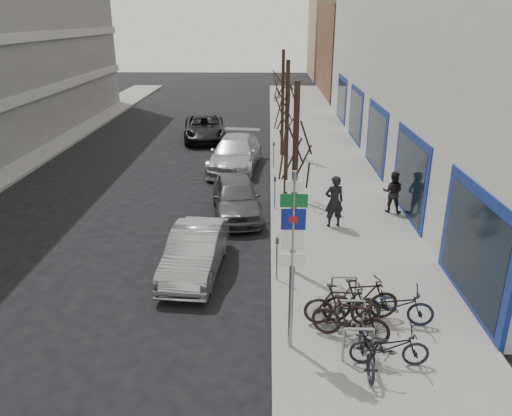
# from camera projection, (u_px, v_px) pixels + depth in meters

# --- Properties ---
(ground) EXTENTS (120.00, 120.00, 0.00)m
(ground) POSITION_uv_depth(u_px,v_px,m) (183.00, 349.00, 11.21)
(ground) COLOR black
(ground) RESTS_ON ground
(sidewalk_east) EXTENTS (5.00, 70.00, 0.15)m
(sidewalk_east) POSITION_uv_depth(u_px,v_px,m) (332.00, 198.00, 20.41)
(sidewalk_east) COLOR slate
(sidewalk_east) RESTS_ON ground
(brick_building_far) EXTENTS (12.00, 14.00, 8.00)m
(brick_building_far) POSITION_uv_depth(u_px,v_px,m) (387.00, 51.00, 46.80)
(brick_building_far) COLOR brown
(brick_building_far) RESTS_ON ground
(tan_building_far) EXTENTS (13.00, 12.00, 9.00)m
(tan_building_far) POSITION_uv_depth(u_px,v_px,m) (365.00, 39.00, 60.61)
(tan_building_far) COLOR #937A5B
(tan_building_far) RESTS_ON ground
(highway_sign_pole) EXTENTS (0.55, 0.10, 4.20)m
(highway_sign_pole) POSITION_uv_depth(u_px,v_px,m) (292.00, 252.00, 10.26)
(highway_sign_pole) COLOR gray
(highway_sign_pole) RESTS_ON ground
(bike_rack) EXTENTS (0.66, 2.26, 0.83)m
(bike_rack) POSITION_uv_depth(u_px,v_px,m) (350.00, 312.00, 11.44)
(bike_rack) COLOR gray
(bike_rack) RESTS_ON sidewalk_east
(tree_near) EXTENTS (1.80, 1.80, 5.50)m
(tree_near) POSITION_uv_depth(u_px,v_px,m) (296.00, 136.00, 12.94)
(tree_near) COLOR black
(tree_near) RESTS_ON ground
(tree_mid) EXTENTS (1.80, 1.80, 5.50)m
(tree_mid) POSITION_uv_depth(u_px,v_px,m) (287.00, 98.00, 19.01)
(tree_mid) COLOR black
(tree_mid) RESTS_ON ground
(tree_far) EXTENTS (1.80, 1.80, 5.50)m
(tree_far) POSITION_uv_depth(u_px,v_px,m) (283.00, 78.00, 25.08)
(tree_far) COLOR black
(tree_far) RESTS_ON ground
(meter_front) EXTENTS (0.10, 0.08, 1.27)m
(meter_front) POSITION_uv_depth(u_px,v_px,m) (277.00, 254.00, 13.63)
(meter_front) COLOR gray
(meter_front) RESTS_ON sidewalk_east
(meter_mid) EXTENTS (0.10, 0.08, 1.27)m
(meter_mid) POSITION_uv_depth(u_px,v_px,m) (275.00, 189.00, 18.76)
(meter_mid) COLOR gray
(meter_mid) RESTS_ON sidewalk_east
(meter_back) EXTENTS (0.10, 0.08, 1.27)m
(meter_back) POSITION_uv_depth(u_px,v_px,m) (274.00, 152.00, 23.89)
(meter_back) COLOR gray
(meter_back) RESTS_ON sidewalk_east
(bike_near_left) EXTENTS (0.57, 1.78, 1.08)m
(bike_near_left) POSITION_uv_depth(u_px,v_px,m) (368.00, 342.00, 10.32)
(bike_near_left) COLOR black
(bike_near_left) RESTS_ON sidewalk_east
(bike_near_right) EXTENTS (1.88, 1.12, 1.10)m
(bike_near_right) POSITION_uv_depth(u_px,v_px,m) (351.00, 318.00, 11.13)
(bike_near_right) COLOR black
(bike_near_right) RESTS_ON sidewalk_east
(bike_mid_curb) EXTENTS (1.90, 0.84, 1.12)m
(bike_mid_curb) POSITION_uv_depth(u_px,v_px,m) (395.00, 302.00, 11.73)
(bike_mid_curb) COLOR black
(bike_mid_curb) RESTS_ON sidewalk_east
(bike_mid_inner) EXTENTS (1.84, 0.63, 1.10)m
(bike_mid_inner) POSITION_uv_depth(u_px,v_px,m) (342.00, 305.00, 11.65)
(bike_mid_inner) COLOR black
(bike_mid_inner) RESTS_ON sidewalk_east
(bike_far_curb) EXTENTS (1.67, 0.56, 1.01)m
(bike_far_curb) POSITION_uv_depth(u_px,v_px,m) (390.00, 344.00, 10.33)
(bike_far_curb) COLOR black
(bike_far_curb) RESTS_ON sidewalk_east
(bike_far_inner) EXTENTS (1.95, 0.84, 1.15)m
(bike_far_inner) POSITION_uv_depth(u_px,v_px,m) (361.00, 299.00, 11.83)
(bike_far_inner) COLOR black
(bike_far_inner) RESTS_ON sidewalk_east
(parked_car_front) EXTENTS (1.68, 4.10, 1.32)m
(parked_car_front) POSITION_uv_depth(u_px,v_px,m) (195.00, 252.00, 14.37)
(parked_car_front) COLOR #9D9DA1
(parked_car_front) RESTS_ON ground
(parked_car_mid) EXTENTS (2.24, 4.41, 1.44)m
(parked_car_mid) POSITION_uv_depth(u_px,v_px,m) (236.00, 197.00, 18.56)
(parked_car_mid) COLOR #4C4B50
(parked_car_mid) RESTS_ON ground
(parked_car_back) EXTENTS (2.66, 5.53, 1.55)m
(parked_car_back) POSITION_uv_depth(u_px,v_px,m) (235.00, 153.00, 24.27)
(parked_car_back) COLOR #B5B4B9
(parked_car_back) RESTS_ON ground
(lane_car) EXTENTS (3.05, 5.42, 1.43)m
(lane_car) POSITION_uv_depth(u_px,v_px,m) (205.00, 128.00, 30.11)
(lane_car) COLOR black
(lane_car) RESTS_ON ground
(pedestrian_near) EXTENTS (0.74, 0.56, 1.84)m
(pedestrian_near) POSITION_uv_depth(u_px,v_px,m) (334.00, 201.00, 17.11)
(pedestrian_near) COLOR black
(pedestrian_near) RESTS_ON sidewalk_east
(pedestrian_far) EXTENTS (0.68, 0.57, 1.59)m
(pedestrian_far) POSITION_uv_depth(u_px,v_px,m) (393.00, 192.00, 18.43)
(pedestrian_far) COLOR black
(pedestrian_far) RESTS_ON sidewalk_east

